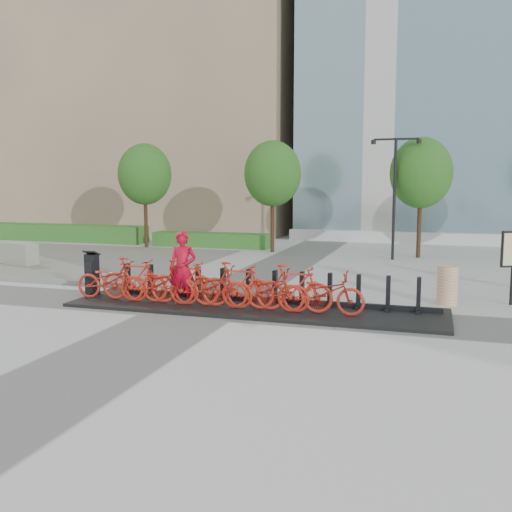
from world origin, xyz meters
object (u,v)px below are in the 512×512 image
(bike_0, at_px, (110,280))
(worker_red, at_px, (183,269))
(jersey_barrier, at_px, (16,253))
(kiosk, at_px, (92,273))
(construction_barrel, at_px, (447,286))

(bike_0, distance_m, worker_red, 2.13)
(bike_0, relative_size, worker_red, 1.01)
(worker_red, bearing_deg, jersey_barrier, 143.81)
(kiosk, height_order, worker_red, worker_red)
(bike_0, xyz_separation_m, jersey_barrier, (-7.57, 5.33, -0.18))
(kiosk, bearing_deg, construction_barrel, 11.77)
(construction_barrel, height_order, jersey_barrier, construction_barrel)
(bike_0, height_order, kiosk, kiosk)
(kiosk, relative_size, construction_barrel, 1.21)
(kiosk, bearing_deg, bike_0, -27.44)
(bike_0, xyz_separation_m, worker_red, (2.10, 0.05, 0.38))
(jersey_barrier, bearing_deg, construction_barrel, 5.81)
(bike_0, xyz_separation_m, kiosk, (-0.86, 0.46, 0.08))
(worker_red, bearing_deg, construction_barrel, 11.86)
(construction_barrel, bearing_deg, bike_0, -164.78)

